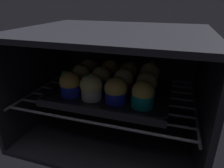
# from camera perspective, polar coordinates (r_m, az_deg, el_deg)

# --- Properties ---
(oven_cavity) EXTENTS (0.59, 0.47, 0.37)m
(oven_cavity) POSITION_cam_1_polar(r_m,az_deg,el_deg) (0.73, 1.25, 1.09)
(oven_cavity) COLOR black
(oven_cavity) RESTS_ON ground
(oven_rack) EXTENTS (0.55, 0.42, 0.01)m
(oven_rack) POSITION_cam_1_polar(r_m,az_deg,el_deg) (0.71, 0.24, -2.69)
(oven_rack) COLOR #51515B
(oven_rack) RESTS_ON oven_cavity
(baking_tray) EXTENTS (0.39, 0.31, 0.02)m
(baking_tray) POSITION_cam_1_polar(r_m,az_deg,el_deg) (0.69, 0.00, -2.21)
(baking_tray) COLOR black
(baking_tray) RESTS_ON oven_rack
(muffin_row0_col0) EXTENTS (0.07, 0.07, 0.08)m
(muffin_row0_col0) POSITION_cam_1_polar(r_m,az_deg,el_deg) (0.66, -11.76, -0.03)
(muffin_row0_col0) COLOR #1928B7
(muffin_row0_col0) RESTS_ON baking_tray
(muffin_row0_col1) EXTENTS (0.07, 0.07, 0.08)m
(muffin_row0_col1) POSITION_cam_1_polar(r_m,az_deg,el_deg) (0.62, -5.86, -0.89)
(muffin_row0_col1) COLOR silver
(muffin_row0_col1) RESTS_ON baking_tray
(muffin_row0_col2) EXTENTS (0.07, 0.07, 0.08)m
(muffin_row0_col2) POSITION_cam_1_polar(r_m,az_deg,el_deg) (0.60, 1.08, -1.86)
(muffin_row0_col2) COLOR #1928B7
(muffin_row0_col2) RESTS_ON baking_tray
(muffin_row0_col3) EXTENTS (0.06, 0.06, 0.08)m
(muffin_row0_col3) POSITION_cam_1_polar(r_m,az_deg,el_deg) (0.58, 8.72, -3.03)
(muffin_row0_col3) COLOR #0C8C84
(muffin_row0_col3) RESTS_ON baking_tray
(muffin_row1_col0) EXTENTS (0.06, 0.06, 0.08)m
(muffin_row1_col0) POSITION_cam_1_polar(r_m,az_deg,el_deg) (0.72, -8.70, 2.19)
(muffin_row1_col0) COLOR #1928B7
(muffin_row1_col0) RESTS_ON baking_tray
(muffin_row1_col1) EXTENTS (0.06, 0.06, 0.08)m
(muffin_row1_col1) POSITION_cam_1_polar(r_m,az_deg,el_deg) (0.69, -3.14, 1.56)
(muffin_row1_col1) COLOR #1928B7
(muffin_row1_col1) RESTS_ON baking_tray
(muffin_row1_col2) EXTENTS (0.06, 0.06, 0.08)m
(muffin_row1_col2) POSITION_cam_1_polar(r_m,az_deg,el_deg) (0.67, 3.24, 0.83)
(muffin_row1_col2) COLOR red
(muffin_row1_col2) RESTS_ON baking_tray
(muffin_row1_col3) EXTENTS (0.07, 0.07, 0.08)m
(muffin_row1_col3) POSITION_cam_1_polar(r_m,az_deg,el_deg) (0.65, 9.73, -0.16)
(muffin_row1_col3) COLOR #1928B7
(muffin_row1_col3) RESTS_ON baking_tray
(muffin_row2_col0) EXTENTS (0.07, 0.07, 0.08)m
(muffin_row2_col0) POSITION_cam_1_polar(r_m,az_deg,el_deg) (0.78, -6.53, 3.96)
(muffin_row2_col0) COLOR #1928B7
(muffin_row2_col0) RESTS_ON baking_tray
(muffin_row2_col1) EXTENTS (0.06, 0.06, 0.08)m
(muffin_row2_col1) POSITION_cam_1_polar(r_m,az_deg,el_deg) (0.76, -0.65, 3.67)
(muffin_row2_col1) COLOR #1928B7
(muffin_row2_col1) RESTS_ON baking_tray
(muffin_row2_col2) EXTENTS (0.07, 0.07, 0.08)m
(muffin_row2_col2) POSITION_cam_1_polar(r_m,az_deg,el_deg) (0.74, 4.56, 3.05)
(muffin_row2_col2) COLOR #7A238C
(muffin_row2_col2) RESTS_ON baking_tray
(muffin_row2_col3) EXTENTS (0.07, 0.07, 0.09)m
(muffin_row2_col3) POSITION_cam_1_polar(r_m,az_deg,el_deg) (0.72, 10.53, 2.58)
(muffin_row2_col3) COLOR #1928B7
(muffin_row2_col3) RESTS_ON baking_tray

